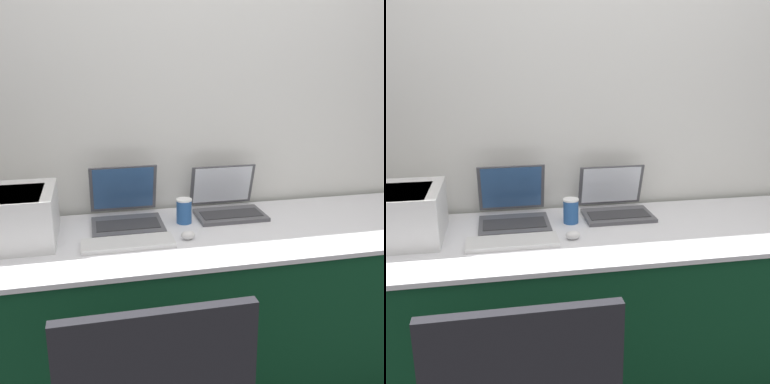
# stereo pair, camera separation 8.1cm
# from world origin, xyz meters

# --- Properties ---
(wall_back) EXTENTS (8.00, 0.05, 2.60)m
(wall_back) POSITION_xyz_m (0.00, 0.78, 1.30)
(wall_back) COLOR silver
(wall_back) RESTS_ON ground_plane
(table) EXTENTS (2.43, 0.74, 0.75)m
(table) POSITION_xyz_m (0.00, 0.36, 0.38)
(table) COLOR #0C381E
(table) RESTS_ON ground_plane
(printer) EXTENTS (0.45, 0.39, 0.22)m
(printer) POSITION_xyz_m (-0.94, 0.44, 0.87)
(printer) COLOR silver
(printer) RESTS_ON table
(laptop_left) EXTENTS (0.33, 0.36, 0.26)m
(laptop_left) POSITION_xyz_m (-0.41, 0.55, 0.81)
(laptop_left) COLOR #4C4C51
(laptop_left) RESTS_ON table
(laptop_right) EXTENTS (0.33, 0.30, 0.23)m
(laptop_right) POSITION_xyz_m (0.10, 0.58, 0.81)
(laptop_right) COLOR #4C4C51
(laptop_right) RESTS_ON table
(external_keyboard) EXTENTS (0.39, 0.14, 0.02)m
(external_keyboard) POSITION_xyz_m (-0.42, 0.28, 0.76)
(external_keyboard) COLOR silver
(external_keyboard) RESTS_ON table
(coffee_cup) EXTENTS (0.08, 0.08, 0.12)m
(coffee_cup) POSITION_xyz_m (-0.14, 0.49, 0.81)
(coffee_cup) COLOR #285699
(coffee_cup) RESTS_ON table
(mouse) EXTENTS (0.06, 0.05, 0.04)m
(mouse) POSITION_xyz_m (-0.16, 0.29, 0.77)
(mouse) COLOR silver
(mouse) RESTS_ON table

